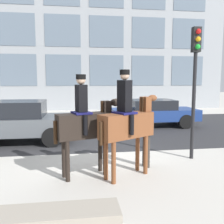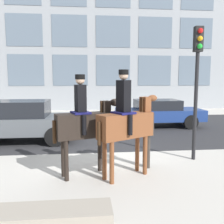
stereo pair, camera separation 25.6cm
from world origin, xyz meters
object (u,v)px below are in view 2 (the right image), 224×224
mounted_horse_companion (127,122)px  traffic_light (197,72)px  mounted_horse_lead (85,123)px  street_car_far_lane (158,112)px  pedestrian_bystander (146,131)px  street_car_near_lane (24,120)px

mounted_horse_companion → traffic_light: (2.28, 1.14, 1.27)m
traffic_light → mounted_horse_companion: bearing=-153.4°
mounted_horse_lead → street_car_far_lane: 7.48m
mounted_horse_companion → street_car_far_lane: 7.19m
traffic_light → mounted_horse_lead: bearing=-163.9°
pedestrian_bystander → traffic_light: (1.62, 0.52, 1.62)m
mounted_horse_lead → street_car_near_lane: size_ratio=0.62×
street_car_far_lane → mounted_horse_companion: bearing=-112.6°
pedestrian_bystander → traffic_light: traffic_light is taller
mounted_horse_companion → traffic_light: size_ratio=0.67×
pedestrian_bystander → street_car_near_lane: 5.35m
pedestrian_bystander → street_car_far_lane: pedestrian_bystander is taller
street_car_far_lane → traffic_light: (-0.47, -5.47, 1.90)m
mounted_horse_companion → mounted_horse_lead: bearing=140.5°
mounted_horse_lead → traffic_light: traffic_light is taller
mounted_horse_lead → street_car_far_lane: size_ratio=0.58×
mounted_horse_lead → pedestrian_bystander: size_ratio=1.46×
street_car_near_lane → mounted_horse_companion: bearing=-49.3°
mounted_horse_companion → pedestrian_bystander: (0.66, 0.63, -0.35)m
street_car_near_lane → traffic_light: (5.75, -2.89, 1.82)m
pedestrian_bystander → street_car_far_lane: bearing=-124.2°
mounted_horse_lead → mounted_horse_companion: bearing=-28.7°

